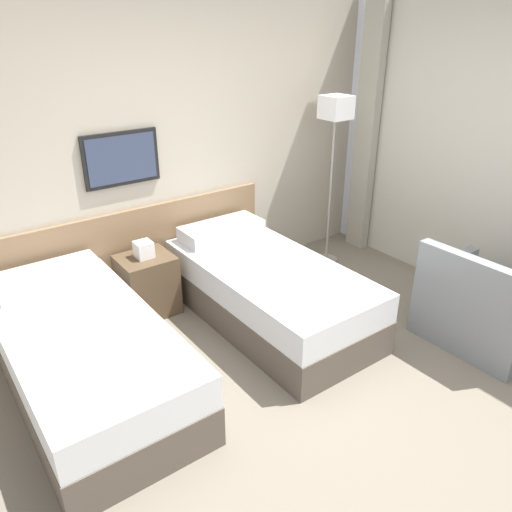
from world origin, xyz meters
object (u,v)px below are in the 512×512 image
Objects in this scene: nightstand at (147,284)px; armchair at (485,311)px; bed_near_window at (268,290)px; floor_lamp at (335,124)px; bed_near_door at (87,357)px.

armchair reaches higher than nightstand.
armchair is at bearing -46.27° from bed_near_window.
armchair is (1.21, -1.26, -0.02)m from bed_near_window.
floor_lamp reaches higher than nightstand.
nightstand is (-0.78, 0.71, 0.00)m from bed_near_window.
bed_near_door is 1.00× the size of bed_near_window.
floor_lamp is at bearing 24.05° from bed_near_window.
armchair is at bearing -44.76° from nightstand.
nightstand is 0.77× the size of armchair.
floor_lamp reaches higher than bed_near_door.
floor_lamp is (2.76, 0.54, 1.18)m from bed_near_door.
bed_near_door is at bearing -168.96° from floor_lamp.
floor_lamp is 2.16m from armchair.
armchair is (1.99, -1.97, -0.02)m from nightstand.
bed_near_door is at bearing 180.00° from bed_near_window.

